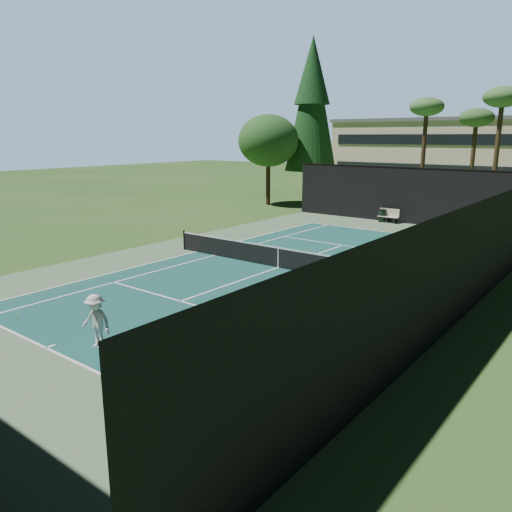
{
  "coord_description": "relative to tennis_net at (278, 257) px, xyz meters",
  "views": [
    {
      "loc": [
        13.41,
        -18.89,
        6.14
      ],
      "look_at": [
        1.0,
        -3.0,
        1.3
      ],
      "focal_mm": 35.0,
      "sensor_mm": 36.0,
      "label": 1
    }
  ],
  "objects": [
    {
      "name": "park_bench",
      "position": [
        -1.14,
        15.48,
        -0.01
      ],
      "size": [
        1.5,
        0.45,
        1.02
      ],
      "color": "beige",
      "rests_on": "ground"
    },
    {
      "name": "palm_b",
      "position": [
        1.5,
        26.0,
        6.8
      ],
      "size": [
        2.8,
        2.8,
        8.42
      ],
      "color": "#44321D",
      "rests_on": "ground"
    },
    {
      "name": "fence",
      "position": [
        0.0,
        0.06,
        1.45
      ],
      "size": [
        18.04,
        32.05,
        4.03
      ],
      "color": "black",
      "rests_on": "ground"
    },
    {
      "name": "palm_a",
      "position": [
        -2.0,
        24.0,
        7.63
      ],
      "size": [
        2.8,
        2.8,
        9.32
      ],
      "color": "#402A1B",
      "rests_on": "ground"
    },
    {
      "name": "tennis_ball_d",
      "position": [
        -3.6,
        5.77,
        -0.53
      ],
      "size": [
        0.06,
        0.06,
        0.06
      ],
      "primitive_type": "sphere",
      "color": "#CAD330",
      "rests_on": "ground"
    },
    {
      "name": "tennis_net",
      "position": [
        0.0,
        0.0,
        0.0
      ],
      "size": [
        12.9,
        0.1,
        1.1
      ],
      "color": "black",
      "rests_on": "ground"
    },
    {
      "name": "decid_tree_c",
      "position": [
        -14.0,
        18.0,
        5.21
      ],
      "size": [
        5.44,
        5.44,
        8.09
      ],
      "color": "#432A1C",
      "rests_on": "ground"
    },
    {
      "name": "ground",
      "position": [
        0.0,
        0.0,
        -0.56
      ],
      "size": [
        160.0,
        160.0,
        0.0
      ],
      "primitive_type": "plane",
      "color": "#2D521F",
      "rests_on": "ground"
    },
    {
      "name": "apron_slab",
      "position": [
        0.0,
        0.0,
        -0.55
      ],
      "size": [
        18.0,
        32.0,
        0.01
      ],
      "primitive_type": "cube",
      "color": "#597653",
      "rests_on": "ground"
    },
    {
      "name": "player",
      "position": [
        1.12,
        -10.85,
        0.26
      ],
      "size": [
        1.14,
        0.76,
        1.64
      ],
      "primitive_type": "imported",
      "rotation": [
        0.0,
        0.0,
        0.15
      ],
      "color": "silver",
      "rests_on": "ground"
    },
    {
      "name": "court_surface",
      "position": [
        0.0,
        0.0,
        -0.55
      ],
      "size": [
        10.97,
        23.77,
        0.01
      ],
      "primitive_type": "cube",
      "color": "#19514B",
      "rests_on": "ground"
    },
    {
      "name": "court_lines",
      "position": [
        0.0,
        0.0,
        -0.54
      ],
      "size": [
        11.07,
        23.87,
        0.01
      ],
      "color": "white",
      "rests_on": "ground"
    },
    {
      "name": "trash_bin",
      "position": [
        -1.64,
        15.47,
        -0.08
      ],
      "size": [
        0.56,
        0.56,
        0.95
      ],
      "color": "black",
      "rests_on": "ground"
    },
    {
      "name": "palm_c",
      "position": [
        4.0,
        23.0,
        8.05
      ],
      "size": [
        2.8,
        2.8,
        9.77
      ],
      "color": "#42301C",
      "rests_on": "ground"
    },
    {
      "name": "tennis_ball_a",
      "position": [
        -3.14,
        -11.16,
        -0.52
      ],
      "size": [
        0.07,
        0.07,
        0.07
      ],
      "primitive_type": "sphere",
      "color": "yellow",
      "rests_on": "ground"
    },
    {
      "name": "tennis_ball_c",
      "position": [
        -0.71,
        3.98,
        -0.52
      ],
      "size": [
        0.08,
        0.08,
        0.08
      ],
      "primitive_type": "sphere",
      "color": "#C6D630",
      "rests_on": "ground"
    },
    {
      "name": "tennis_ball_b",
      "position": [
        -0.16,
        3.02,
        -0.53
      ],
      "size": [
        0.06,
        0.06,
        0.06
      ],
      "primitive_type": "sphere",
      "color": "#CEE433",
      "rests_on": "ground"
    },
    {
      "name": "pine_tree",
      "position": [
        -12.0,
        22.0,
        9.0
      ],
      "size": [
        4.8,
        4.8,
        15.0
      ],
      "color": "#4E3321",
      "rests_on": "ground"
    },
    {
      "name": "campus_building",
      "position": [
        0.0,
        45.98,
        3.65
      ],
      "size": [
        40.5,
        12.5,
        8.3
      ],
      "color": "beige",
      "rests_on": "ground"
    }
  ]
}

